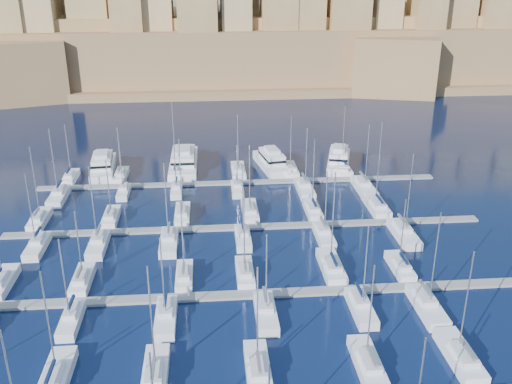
{
  "coord_description": "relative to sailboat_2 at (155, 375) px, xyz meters",
  "views": [
    {
      "loc": [
        -6.14,
        -80.77,
        43.67
      ],
      "look_at": [
        1.3,
        6.0,
        8.45
      ],
      "focal_mm": 40.0,
      "sensor_mm": 36.0,
      "label": 1
    }
  ],
  "objects": [
    {
      "name": "motor_yacht_c",
      "position": [
        20.79,
        69.42,
        0.98
      ],
      "size": [
        7.21,
        16.03,
        5.25
      ],
      "color": "white",
      "rests_on": "ground"
    },
    {
      "name": "sailboat_27",
      "position": [
        13.98,
        44.1,
        -0.01
      ],
      "size": [
        2.84,
        9.46,
        13.67
      ],
      "color": "white",
      "rests_on": "ground"
    },
    {
      "name": "sailboat_24",
      "position": [
        -23.99,
        43.78,
        -0.0
      ],
      "size": [
        2.65,
        8.82,
        14.49
      ],
      "color": "white",
      "rests_on": "ground"
    },
    {
      "name": "sailboat_35",
      "position": [
        39.4,
        32.54,
        0.02
      ],
      "size": [
        3.04,
        10.14,
        15.53
      ],
      "color": "white",
      "rests_on": "ground"
    },
    {
      "name": "sailboat_17",
      "position": [
        35.2,
        21.55,
        -0.03
      ],
      "size": [
        2.5,
        8.34,
        11.89
      ],
      "color": "white",
      "rests_on": "ground"
    },
    {
      "name": "sailboat_14",
      "position": [
        2.58,
        21.44,
        -0.02
      ],
      "size": [
        2.44,
        8.13,
        12.71
      ],
      "color": "white",
      "rests_on": "ground"
    },
    {
      "name": "sailboat_32",
      "position": [
        -0.3,
        32.89,
        0.0
      ],
      "size": [
        2.83,
        9.43,
        14.97
      ],
      "color": "white",
      "rests_on": "ground"
    },
    {
      "name": "sailboat_3",
      "position": [
        11.55,
        -0.07,
        -0.01
      ],
      "size": [
        2.74,
        9.12,
        13.93
      ],
      "color": "white",
      "rests_on": "ground"
    },
    {
      "name": "ground",
      "position": [
        13.0,
        28.48,
        -0.75
      ],
      "size": [
        600.0,
        600.0,
        0.0
      ],
      "primitive_type": "plane",
      "color": "black",
      "rests_on": "ground"
    },
    {
      "name": "pontoon_far",
      "position": [
        13.0,
        60.48,
        -0.55
      ],
      "size": [
        84.0,
        2.0,
        0.4
      ],
      "primitive_type": "cube",
      "color": "slate",
      "rests_on": "ground"
    },
    {
      "name": "sailboat_23",
      "position": [
        35.35,
        10.79,
        0.01
      ],
      "size": [
        2.89,
        9.64,
        15.06
      ],
      "color": "white",
      "rests_on": "ground"
    },
    {
      "name": "sailboat_15",
      "position": [
        11.53,
        21.63,
        -0.01
      ],
      "size": [
        2.55,
        8.51,
        13.94
      ],
      "color": "white",
      "rests_on": "ground"
    },
    {
      "name": "sailboat_38",
      "position": [
        -0.71,
        66.34,
        0.02
      ],
      "size": [
        2.99,
        9.95,
        16.5
      ],
      "color": "white",
      "rests_on": "ground"
    },
    {
      "name": "sailboat_4",
      "position": [
        24.26,
        -0.1,
        -0.01
      ],
      "size": [
        2.72,
        9.06,
        13.55
      ],
      "color": "white",
      "rests_on": "ground"
    },
    {
      "name": "sailboat_30",
      "position": [
        -21.61,
        33.24,
        -0.01
      ],
      "size": [
        2.61,
        8.71,
        13.75
      ],
      "color": "white",
      "rests_on": "ground"
    },
    {
      "name": "motor_yacht_d",
      "position": [
        36.35,
        69.49,
        0.98
      ],
      "size": [
        8.47,
        16.29,
        5.25
      ],
      "color": "white",
      "rests_on": "ground"
    },
    {
      "name": "sailboat_26",
      "position": [
        1.55,
        43.83,
        0.0
      ],
      "size": [
        2.68,
        8.92,
        15.23
      ],
      "color": "white",
      "rests_on": "ground"
    },
    {
      "name": "sailboat_40",
      "position": [
        24.73,
        65.98,
        -0.01
      ],
      "size": [
        2.77,
        9.22,
        13.05
      ],
      "color": "white",
      "rests_on": "ground"
    },
    {
      "name": "sailboat_37",
      "position": [
        -12.43,
        65.65,
        -0.03
      ],
      "size": [
        2.56,
        8.54,
        11.67
      ],
      "color": "white",
      "rests_on": "ground"
    },
    {
      "name": "sailboat_33",
      "position": [
        12.0,
        33.41,
        -0.01
      ],
      "size": [
        2.51,
        8.37,
        14.01
      ],
      "color": "white",
      "rests_on": "ground"
    },
    {
      "name": "sailboat_2",
      "position": [
        0.0,
        0.0,
        0.0
      ],
      "size": [
        2.78,
        9.26,
        14.55
      ],
      "color": "white",
      "rests_on": "ground"
    },
    {
      "name": "sailboat_19",
      "position": [
        -11.68,
        11.65,
        -0.02
      ],
      "size": [
        2.36,
        7.87,
        12.89
      ],
      "color": "white",
      "rests_on": "ground"
    },
    {
      "name": "sailboat_45",
      "position": [
        12.27,
        55.71,
        -0.05
      ],
      "size": [
        2.32,
        7.75,
        10.42
      ],
      "color": "white",
      "rests_on": "ground"
    },
    {
      "name": "sailboat_25",
      "position": [
        -11.33,
        43.65,
        -0.03
      ],
      "size": [
        2.56,
        8.54,
        11.99
      ],
      "color": "white",
      "rests_on": "ground"
    },
    {
      "name": "pontoon_mid_near",
      "position": [
        13.0,
        16.48,
        -0.55
      ],
      "size": [
        84.0,
        2.0,
        0.4
      ],
      "primitive_type": "cube",
      "color": "slate",
      "rests_on": "ground"
    },
    {
      "name": "sailboat_13",
      "position": [
        -12.2,
        21.64,
        -0.03
      ],
      "size": [
        2.56,
        8.53,
        11.7
      ],
      "color": "white",
      "rests_on": "ground"
    },
    {
      "name": "sailboat_29",
      "position": [
        38.1,
        44.57,
        0.03
      ],
      "size": [
        3.13,
        10.43,
        17.23
      ],
      "color": "white",
      "rests_on": "ground"
    },
    {
      "name": "sailboat_5",
      "position": [
        35.43,
        0.21,
        0.0
      ],
      "size": [
        2.9,
        9.68,
        14.55
      ],
      "color": "white",
      "rests_on": "ground"
    },
    {
      "name": "sailboat_42",
      "position": [
        -23.13,
        54.78,
        0.01
      ],
      "size": [
        2.89,
        9.64,
        14.97
      ],
      "color": "white",
      "rests_on": "ground"
    },
    {
      "name": "pontoon_mid_far",
      "position": [
        13.0,
        38.48,
        -0.55
      ],
      "size": [
        84.0,
        2.0,
        0.4
      ],
      "primitive_type": "cube",
      "color": "slate",
      "rests_on": "ground"
    },
    {
      "name": "sailboat_41",
      "position": [
        36.44,
        66.05,
        0.01
      ],
      "size": [
        2.81,
        9.37,
        15.17
      ],
      "color": "white",
      "rests_on": "ground"
    },
    {
      "name": "motor_yacht_b",
      "position": [
        0.95,
        71.46,
        0.98
      ],
      "size": [
        6.07,
        19.78,
        5.25
      ],
      "color": "white",
      "rests_on": "ground"
    },
    {
      "name": "sailboat_16",
      "position": [
        24.74,
        22.34,
        0.02
      ],
      "size": [
        2.98,
        9.94,
        16.13
      ],
      "color": "white",
      "rests_on": "ground"
    },
    {
      "name": "fortified_city",
      "position": [
        12.82,
        183.75,
        13.99
      ],
      "size": [
        460.0,
        108.95,
        59.52
      ],
      "color": "brown",
      "rests_on": "ground"
    },
    {
      "name": "sailboat_20",
      "position": [
        0.5,
        11.16,
        -0.02
      ],
      "size": [
        2.66,
        8.88,
        12.8
      ],
      "color": "white",
      "rests_on": "ground"
    },
    {
      "name": "sailboat_1",
      "position": [
        -10.99,
        0.25,
        0.0
      ],
      "size": [
        2.93,
        9.77,
        14.28
      ],
      "color": "white",
      "rests_on": "ground"
    },
    {
      "name": "sailboat_46",
      "position": [
        26.0,
        54.62,
        0.0
      ],
      "size": [
        2.99,
        9.97,
        13.89
      ],
      "color": "white",
      "rests_on": "ground"
    },
    {
      "name": "sailboat_34",
      "position": [
        25.72,
        33.2,
        -0.02
      ],
      "size": [
        2.64,
        8.78,
        12.71
      ],
      "color": "white",
      "rests_on": "ground"
    },
    {
      "name": "sailboat_21",
      "position": [
        13.58,
        11.11,
        -0.02
      ],
      "size": [
        2.7,
        8.98,
        12.78
      ],
      "color": "white",
      "rests_on": "ground"
    },
    {
      "name": "sailboat_12",
      "position": [
        -23.59,
        21.88,
        -0.01
      ],
      "size": [
        2.71,
        9.02,
        13.14
      ],
      "color": "white",
      "rests_on": "ground"
    },
    {
      "name": "motor_yacht_a",
      "position": [
        -16.84,
        69.72,
        0.98
      ],
      "size": [
        6.28,
        16.48,
        5.25
      ],
      "color": "white",
      "rests_on": "ground"
    },
    {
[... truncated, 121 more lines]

